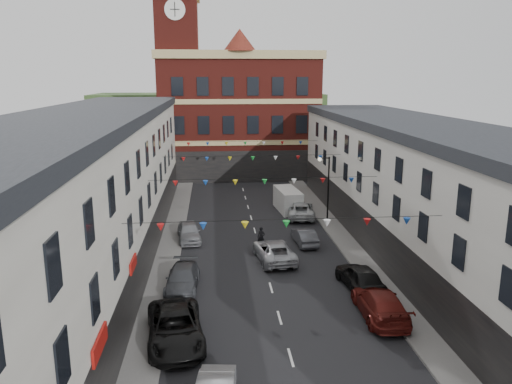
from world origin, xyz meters
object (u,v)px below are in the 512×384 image
object	(u,v)px
car_left_c	(175,327)
car_right_f	(300,210)
car_right_e	(304,236)
pedestrian	(261,237)
street_lamp	(326,180)
car_left_e	(189,232)
car_left_d	(182,279)
white_van	(288,200)
car_right_c	(380,304)
car_right_d	(360,277)
moving_car	(274,251)

from	to	relation	value
car_left_c	car_right_f	xyz separation A→B (m)	(10.12, 21.80, -0.07)
car_right_e	pedestrian	xyz separation A→B (m)	(-3.47, -0.45, 0.17)
street_lamp	car_left_e	size ratio (longest dim) A/B	1.37
car_left_e	pedestrian	xyz separation A→B (m)	(5.63, -2.16, 0.07)
car_left_e	car_left_d	bearing A→B (deg)	-96.31
car_left_c	white_van	bearing A→B (deg)	62.36
car_right_c	car_right_d	distance (m)	3.77
car_left_e	car_right_e	xyz separation A→B (m)	(9.10, -1.71, -0.10)
car_right_d	pedestrian	bearing A→B (deg)	-63.73
car_left_e	car_right_d	world-z (taller)	car_right_d
white_van	pedestrian	distance (m)	11.24
car_right_d	car_right_f	bearing A→B (deg)	-93.75
car_right_e	car_right_f	distance (m)	7.68
car_left_e	car_right_e	bearing A→B (deg)	-16.93
white_van	car_left_e	bearing A→B (deg)	-143.38
moving_car	street_lamp	bearing A→B (deg)	-128.27
street_lamp	car_right_f	world-z (taller)	street_lamp
car_left_d	pedestrian	size ratio (longest dim) A/B	2.89
car_left_d	car_right_d	world-z (taller)	car_right_d
street_lamp	pedestrian	bearing A→B (deg)	-135.21
car_right_c	pedestrian	xyz separation A→B (m)	(-5.37, 12.01, 0.04)
car_left_e	white_van	bearing A→B (deg)	35.98
pedestrian	street_lamp	bearing A→B (deg)	65.81
car_left_d	car_right_e	world-z (taller)	car_left_d
car_right_c	car_right_e	size ratio (longest dim) A/B	1.38
street_lamp	car_right_d	world-z (taller)	street_lamp
street_lamp	moving_car	distance (m)	11.37
car_left_c	pedestrian	size ratio (longest dim) A/B	3.54
car_left_d	car_right_c	distance (m)	11.95
street_lamp	moving_car	xyz separation A→B (m)	(-5.76, -9.28, -3.18)
car_right_d	white_van	size ratio (longest dim) A/B	0.95
moving_car	car_left_c	bearing A→B (deg)	53.42
car_left_e	pedestrian	size ratio (longest dim) A/B	2.68
car_left_e	car_right_c	size ratio (longest dim) A/B	0.81
street_lamp	car_right_c	size ratio (longest dim) A/B	1.11
car_right_f	moving_car	size ratio (longest dim) A/B	1.01
car_right_f	pedestrian	size ratio (longest dim) A/B	3.24
car_right_c	car_right_d	world-z (taller)	car_right_d
street_lamp	car_right_f	xyz separation A→B (m)	(-1.93, 1.69, -3.17)
street_lamp	car_left_d	world-z (taller)	street_lamp
car_left_d	car_right_e	xyz separation A→B (m)	(9.10, 7.79, -0.04)
car_right_d	white_van	distance (m)	18.93
car_right_c	street_lamp	bearing A→B (deg)	-91.99
street_lamp	pedestrian	distance (m)	9.56
street_lamp	car_left_d	size ratio (longest dim) A/B	1.26
car_left_d	car_right_c	xyz separation A→B (m)	(11.00, -4.67, 0.10)
moving_car	white_van	bearing A→B (deg)	-108.98
car_right_e	pedestrian	distance (m)	3.50
car_right_e	pedestrian	world-z (taller)	pedestrian
car_left_c	white_van	size ratio (longest dim) A/B	1.19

